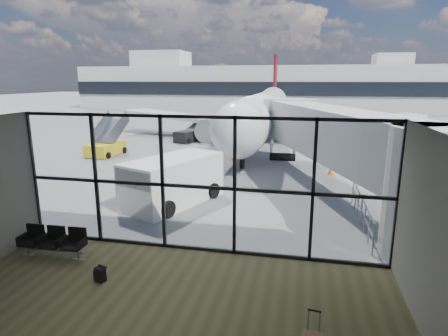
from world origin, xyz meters
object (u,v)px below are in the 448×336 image
at_px(backpack, 100,274).
at_px(mobile_stairs, 107,147).
at_px(belt_loader, 189,135).
at_px(airliner, 263,111).
at_px(service_van, 172,181).
at_px(seating_row, 54,240).

distance_m(backpack, mobile_stairs, 19.03).
bearing_deg(backpack, belt_loader, 121.87).
relative_size(airliner, service_van, 6.31).
bearing_deg(mobile_stairs, airliner, 49.74).
xyz_separation_m(seating_row, backpack, (2.26, -1.16, -0.32)).
xyz_separation_m(belt_loader, mobile_stairs, (-4.25, -7.37, 0.01)).
distance_m(airliner, service_van, 20.65).
xyz_separation_m(airliner, mobile_stairs, (-10.65, -10.67, -2.04)).
height_order(airliner, mobile_stairs, airliner).
bearing_deg(belt_loader, airliner, 45.38).
distance_m(service_van, belt_loader, 17.78).
relative_size(service_van, mobile_stairs, 1.43).
relative_size(belt_loader, mobile_stairs, 1.09).
bearing_deg(seating_row, service_van, 69.74).
height_order(seating_row, backpack, seating_row).
bearing_deg(backpack, airliner, 107.25).
height_order(service_van, belt_loader, service_van).
distance_m(airliner, belt_loader, 7.49).
height_order(airliner, belt_loader, airliner).
xyz_separation_m(airliner, belt_loader, (-6.41, -3.30, -2.05)).
xyz_separation_m(backpack, service_van, (-0.33, 6.91, 0.88)).
bearing_deg(airliner, seating_row, -98.74).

